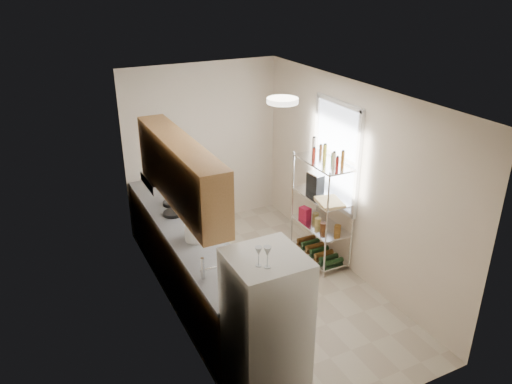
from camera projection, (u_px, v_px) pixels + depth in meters
room at (268, 198)px, 6.06m from camera, size 2.52×4.42×2.62m
counter_run at (188, 259)px, 6.39m from camera, size 0.63×3.51×0.90m
upper_cabinets at (180, 171)px, 5.50m from camera, size 0.33×2.20×0.72m
range_hood at (166, 180)px, 6.35m from camera, size 0.50×0.60×0.12m
window at (336, 155)px, 6.74m from camera, size 0.06×1.00×1.46m
bakers_rack at (323, 189)px, 6.79m from camera, size 0.45×0.90×1.73m
ceiling_dome at (283, 101)px, 5.30m from camera, size 0.34×0.34×0.05m
refrigerator at (266, 331)px, 4.60m from camera, size 0.66×0.66×1.60m
wine_glass_a at (259, 257)px, 4.10m from camera, size 0.06×0.06×0.18m
wine_glass_b at (267, 257)px, 4.08m from camera, size 0.07×0.07×0.19m
rice_cooker at (196, 231)px, 5.91m from camera, size 0.27×0.27×0.22m
frying_pan_large at (173, 213)px, 6.53m from camera, size 0.31×0.31×0.04m
frying_pan_small at (171, 203)px, 6.81m from camera, size 0.29×0.29×0.05m
cutting_board at (330, 202)px, 6.62m from camera, size 0.38×0.45×0.03m
espresso_machine at (315, 182)px, 6.94m from camera, size 0.18×0.24×0.26m
storage_bag at (305, 213)px, 7.14m from camera, size 0.14×0.17×0.18m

